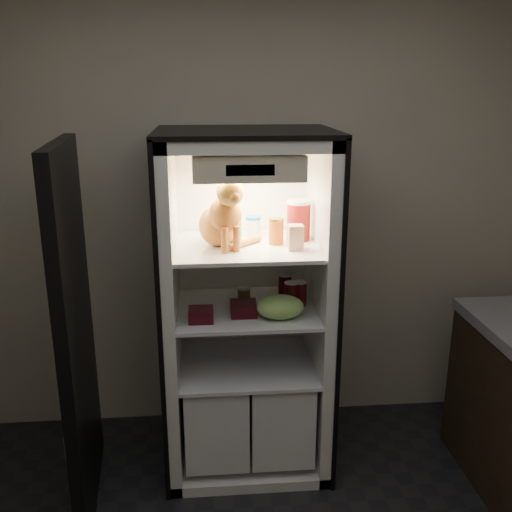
{
  "coord_description": "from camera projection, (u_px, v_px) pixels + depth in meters",
  "views": [
    {
      "loc": [
        -0.2,
        -1.52,
        2.09
      ],
      "look_at": [
        0.05,
        1.32,
        1.23
      ],
      "focal_mm": 40.0,
      "sensor_mm": 36.0,
      "label": 1
    }
  ],
  "objects": [
    {
      "name": "soda_can_a",
      "position": [
        285.0,
        286.0,
        3.18
      ],
      "size": [
        0.07,
        0.07,
        0.13
      ],
      "color": "black",
      "rests_on": "refrigerator"
    },
    {
      "name": "berry_box_left",
      "position": [
        201.0,
        315.0,
        2.88
      ],
      "size": [
        0.12,
        0.12,
        0.06
      ],
      "primitive_type": "cube",
      "color": "#480C11",
      "rests_on": "refrigerator"
    },
    {
      "name": "refrigerator",
      "position": [
        246.0,
        328.0,
        3.17
      ],
      "size": [
        0.9,
        0.72,
        1.88
      ],
      "color": "white",
      "rests_on": "floor"
    },
    {
      "name": "mayo_tub",
      "position": [
        253.0,
        227.0,
        3.1
      ],
      "size": [
        0.08,
        0.08,
        0.11
      ],
      "color": "white",
      "rests_on": "refrigerator"
    },
    {
      "name": "grape_bag",
      "position": [
        280.0,
        307.0,
        2.9
      ],
      "size": [
        0.24,
        0.18,
        0.12
      ],
      "primitive_type": "ellipsoid",
      "color": "#91CB5F",
      "rests_on": "refrigerator"
    },
    {
      "name": "parmesan_shaker",
      "position": [
        235.0,
        227.0,
        2.97
      ],
      "size": [
        0.07,
        0.07,
        0.17
      ],
      "color": "green",
      "rests_on": "refrigerator"
    },
    {
      "name": "pepper_jar",
      "position": [
        298.0,
        220.0,
        3.02
      ],
      "size": [
        0.13,
        0.13,
        0.21
      ],
      "color": "maroon",
      "rests_on": "refrigerator"
    },
    {
      "name": "fridge_door",
      "position": [
        76.0,
        338.0,
        2.76
      ],
      "size": [
        0.15,
        0.87,
        1.85
      ],
      "rotation": [
        0.0,
        0.0,
        0.1
      ],
      "color": "black",
      "rests_on": "floor"
    },
    {
      "name": "berry_box_right",
      "position": [
        243.0,
        309.0,
        2.95
      ],
      "size": [
        0.13,
        0.13,
        0.07
      ],
      "primitive_type": "cube",
      "color": "#480C11",
      "rests_on": "refrigerator"
    },
    {
      "name": "salsa_jar",
      "position": [
        276.0,
        231.0,
        2.95
      ],
      "size": [
        0.08,
        0.08,
        0.14
      ],
      "color": "maroon",
      "rests_on": "refrigerator"
    },
    {
      "name": "condiment_jar",
      "position": [
        244.0,
        296.0,
        3.09
      ],
      "size": [
        0.07,
        0.07,
        0.1
      ],
      "color": "#513D17",
      "rests_on": "refrigerator"
    },
    {
      "name": "soda_can_c",
      "position": [
        291.0,
        295.0,
        3.05
      ],
      "size": [
        0.07,
        0.07,
        0.14
      ],
      "color": "black",
      "rests_on": "refrigerator"
    },
    {
      "name": "tabby_cat",
      "position": [
        222.0,
        219.0,
        2.88
      ],
      "size": [
        0.37,
        0.39,
        0.4
      ],
      "rotation": [
        0.0,
        0.0,
        0.36
      ],
      "color": "#B44717",
      "rests_on": "refrigerator"
    },
    {
      "name": "soda_can_b",
      "position": [
        300.0,
        294.0,
        3.07
      ],
      "size": [
        0.07,
        0.07,
        0.13
      ],
      "color": "black",
      "rests_on": "refrigerator"
    },
    {
      "name": "cream_carton",
      "position": [
        296.0,
        237.0,
        2.85
      ],
      "size": [
        0.07,
        0.07,
        0.13
      ],
      "primitive_type": "cube",
      "color": "silver",
      "rests_on": "refrigerator"
    },
    {
      "name": "room_shell",
      "position": [
        279.0,
        258.0,
        1.61
      ],
      "size": [
        3.6,
        3.6,
        3.6
      ],
      "color": "white",
      "rests_on": "floor"
    }
  ]
}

